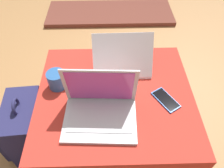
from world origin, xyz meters
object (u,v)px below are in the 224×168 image
object	(u,v)px
backpack	(26,128)
cell_phone	(166,100)
laptop_near	(100,108)
coffee_mug	(58,80)
laptop_far	(122,61)

from	to	relation	value
backpack	cell_phone	bearing A→B (deg)	85.08
laptop_near	coffee_mug	distance (m)	0.30
cell_phone	coffee_mug	bearing A→B (deg)	-42.69
laptop_far	coffee_mug	distance (m)	0.37
laptop_near	coffee_mug	size ratio (longest dim) A/B	2.63
coffee_mug	laptop_far	bearing A→B (deg)	21.36
cell_phone	backpack	distance (m)	0.83
laptop_near	cell_phone	xyz separation A→B (m)	(0.33, 0.08, -0.05)
laptop_far	backpack	world-z (taller)	laptop_far
cell_phone	coffee_mug	distance (m)	0.57
laptop_near	coffee_mug	world-z (taller)	laptop_near
laptop_near	backpack	xyz separation A→B (m)	(-0.46, 0.09, -0.32)
laptop_far	coffee_mug	size ratio (longest dim) A/B	2.43
laptop_near	laptop_far	bearing A→B (deg)	72.63
backpack	coffee_mug	xyz separation A→B (m)	(0.23, 0.11, 0.31)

